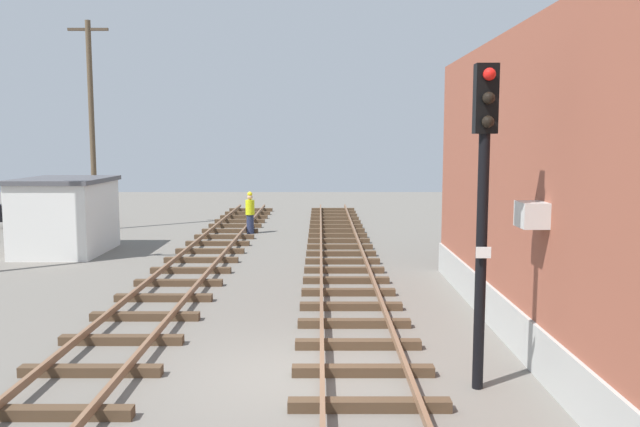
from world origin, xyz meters
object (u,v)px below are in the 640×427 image
object	(u,v)px
utility_pole_far	(90,123)
track_worker_foreground	(249,213)
brick_building	(632,187)
control_hut	(64,216)
signal_mast	(482,189)
parked_car_black	(46,208)

from	to	relation	value
utility_pole_far	track_worker_foreground	bearing A→B (deg)	-8.42
brick_building	control_hut	xyz separation A→B (m)	(-15.69, 10.22, -1.78)
signal_mast	control_hut	distance (m)	17.66
control_hut	utility_pole_far	distance (m)	7.00
control_hut	parked_car_black	size ratio (longest dim) A/B	0.90
parked_car_black	utility_pole_far	distance (m)	5.03
signal_mast	control_hut	world-z (taller)	signal_mast
utility_pole_far	track_worker_foreground	world-z (taller)	utility_pole_far
brick_building	parked_car_black	distance (m)	26.24
brick_building	utility_pole_far	bearing A→B (deg)	135.92
signal_mast	brick_building	world-z (taller)	brick_building
signal_mast	control_hut	size ratio (longest dim) A/B	1.40
control_hut	utility_pole_far	bearing A→B (deg)	99.66
brick_building	parked_car_black	world-z (taller)	brick_building
control_hut	parked_car_black	world-z (taller)	control_hut
signal_mast	track_worker_foreground	world-z (taller)	signal_mast
brick_building	track_worker_foreground	world-z (taller)	brick_building
signal_mast	brick_building	xyz separation A→B (m)	(3.73, 2.64, -0.17)
control_hut	parked_car_black	distance (m)	8.18
brick_building	control_hut	size ratio (longest dim) A/B	3.68
parked_car_black	track_worker_foreground	world-z (taller)	track_worker_foreground
signal_mast	parked_car_black	world-z (taller)	signal_mast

